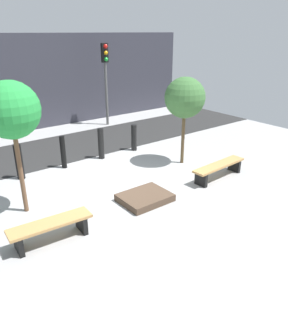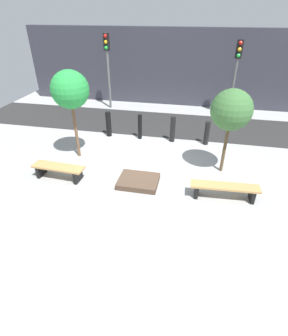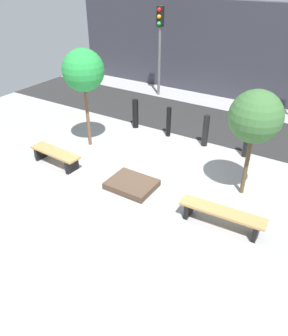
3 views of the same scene
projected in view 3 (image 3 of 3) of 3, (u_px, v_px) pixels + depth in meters
The scene contains 13 objects.
ground_plane at pixel (148, 173), 9.33m from camera, with size 18.00×18.00×0.00m, color #989898.
road_strip at pixel (206, 122), 12.35m from camera, with size 18.00×3.03×0.01m, color #272727.
building_facade at pixel (241, 53), 13.68m from camera, with size 16.20×0.50×3.90m, color #33333D.
bench_left at pixel (56, 155), 9.57m from camera, with size 1.69×0.53×0.44m.
bench_right at pixel (222, 215), 7.26m from camera, with size 1.93×0.50×0.44m.
planter_bed at pixel (132, 184), 8.68m from camera, with size 1.22×0.97×0.18m, color #4B382B.
tree_behind_left_bench at pixel (83, 71), 9.57m from camera, with size 1.25×1.25×3.06m.
tree_behind_right_bench at pixel (256, 117), 7.43m from camera, with size 1.24×1.24×2.73m.
bollard_far_left at pixel (135, 114), 11.73m from camera, with size 0.22×0.22×1.04m, color black.
bollard_left at pixel (169, 122), 11.12m from camera, with size 0.16×0.16×1.03m, color black.
bollard_center at pixel (206, 131), 10.50m from camera, with size 0.20×0.20×1.04m, color black.
bollard_right at pixel (247, 142), 9.92m from camera, with size 0.20×0.20×0.94m, color black.
traffic_light_west at pixel (160, 36), 13.73m from camera, with size 0.28×0.27×3.67m.
Camera 3 is at (4.08, -6.73, 5.01)m, focal length 35.00 mm.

